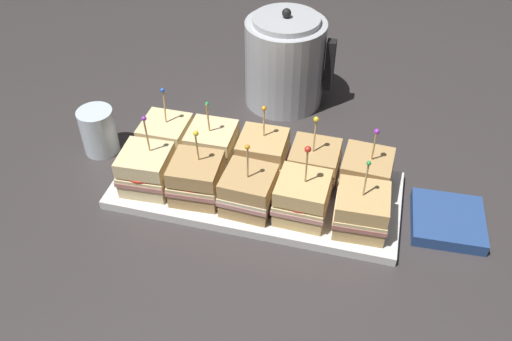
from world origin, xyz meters
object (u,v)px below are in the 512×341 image
Objects in this scene: sandwich_front_left at (197,179)px; sandwich_back_center at (263,155)px; sandwich_front_center at (248,191)px; sandwich_front_right at (302,198)px; sandwich_back_left at (212,146)px; kettle_steel at (285,61)px; sandwich_back_right at (314,164)px; napkin_stack at (448,221)px; sandwich_back_far_right at (366,173)px; sandwich_back_far_left at (166,139)px; sandwich_front_far_right at (361,211)px; drinking_glass at (99,131)px; serving_platter at (256,190)px; sandwich_front_far_left at (147,170)px.

sandwich_front_left is 0.99× the size of sandwich_back_center.
sandwich_front_right reaches higher than sandwich_front_center.
sandwich_front_center and sandwich_back_left have the same top height.
kettle_steel is (-0.02, 0.38, 0.05)m from sandwich_front_center.
sandwich_back_right is 1.14× the size of napkin_stack.
sandwich_front_center is at bearing -153.44° from sandwich_back_far_right.
sandwich_front_right is at bearing -26.38° from sandwich_back_left.
sandwich_back_far_left is 0.40m from sandwich_back_far_right.
napkin_stack is at bearing 6.99° from sandwich_front_left.
sandwich_front_center is 1.00× the size of sandwich_back_center.
sandwich_back_right is (-0.10, 0.10, 0.00)m from sandwich_front_far_right.
sandwich_back_far_right is at bearing 17.75° from sandwich_front_left.
sandwich_front_center reaches higher than drinking_glass.
sandwich_front_left is 1.00× the size of sandwich_back_far_right.
sandwich_front_far_right reaches higher than sandwich_back_left.
sandwich_back_left is at bearing 153.62° from sandwich_front_right.
serving_platter is 3.48× the size of sandwich_back_far_left.
sandwich_back_center reaches higher than sandwich_front_left.
sandwich_front_center is 1.01× the size of sandwich_back_far_right.
sandwich_front_far_left is 0.10m from sandwich_back_far_left.
sandwich_back_center is 1.50× the size of drinking_glass.
sandwich_back_right is 0.26m from napkin_stack.
sandwich_back_far_left is at bearing -179.73° from sandwich_back_center.
sandwich_front_center is at bearing -1.18° from sandwich_front_far_left.
sandwich_back_far_left reaches higher than sandwich_back_center.
sandwich_front_far_right is at bearing -10.27° from drinking_glass.
sandwich_back_far_right is (0.20, 0.05, 0.05)m from serving_platter.
sandwich_back_center is 0.28m from kettle_steel.
sandwich_front_far_right is at bearing -14.21° from serving_platter.
sandwich_front_right is 1.08× the size of sandwich_back_far_right.
sandwich_front_center is at bearing -170.45° from napkin_stack.
sandwich_front_far_left reaches higher than sandwich_back_center.
sandwich_front_far_right reaches higher than sandwich_front_left.
sandwich_front_center is 0.97× the size of sandwich_back_right.
sandwich_back_center is (0.20, 0.10, -0.00)m from sandwich_front_far_left.
sandwich_back_center is (-0.10, 0.10, -0.00)m from sandwich_front_right.
sandwich_back_far_left reaches higher than sandwich_back_far_right.
sandwich_front_left is at bearing -154.31° from serving_platter.
sandwich_front_left is 0.10m from sandwich_back_left.
sandwich_front_center is 1.00× the size of sandwich_back_left.
sandwich_front_center is at bearing -16.16° from drinking_glass.
napkin_stack is at bearing 5.75° from sandwich_front_far_left.
sandwich_back_far_left is at bearing 161.66° from sandwich_front_right.
sandwich_back_center is at bearing 179.12° from sandwich_back_right.
sandwich_front_right reaches higher than drinking_glass.
drinking_glass is at bearing 169.73° from sandwich_front_far_right.
napkin_stack is (0.37, -0.32, -0.09)m from kettle_steel.
sandwich_front_left is 0.20m from sandwich_front_right.
sandwich_back_right is at bearing 87.34° from sandwich_front_right.
sandwich_back_far_right is at bearing -0.43° from sandwich_back_right.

